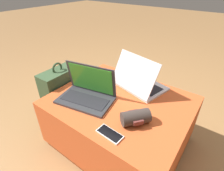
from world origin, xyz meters
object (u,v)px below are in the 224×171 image
at_px(cell_phone, 110,134).
at_px(backpack, 62,97).
at_px(wrist_brace, 136,117).
at_px(laptop_far, 138,81).
at_px(laptop_near, 87,93).

xyz_separation_m(cell_phone, backpack, (-0.70, 0.22, -0.18)).
xyz_separation_m(cell_phone, wrist_brace, (0.07, 0.16, 0.04)).
bearing_deg(backpack, laptop_far, 115.57).
height_order(cell_phone, wrist_brace, wrist_brace).
xyz_separation_m(backpack, wrist_brace, (0.76, -0.06, 0.22)).
relative_size(laptop_near, cell_phone, 2.66).
height_order(cell_phone, backpack, backpack).
relative_size(laptop_near, wrist_brace, 2.25).
relative_size(cell_phone, wrist_brace, 0.84).
bearing_deg(wrist_brace, laptop_near, 178.39).
distance_m(laptop_near, backpack, 0.44).
bearing_deg(laptop_far, cell_phone, 116.29).
distance_m(laptop_near, wrist_brace, 0.38).
bearing_deg(cell_phone, laptop_far, -163.99).
distance_m(cell_phone, wrist_brace, 0.18).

